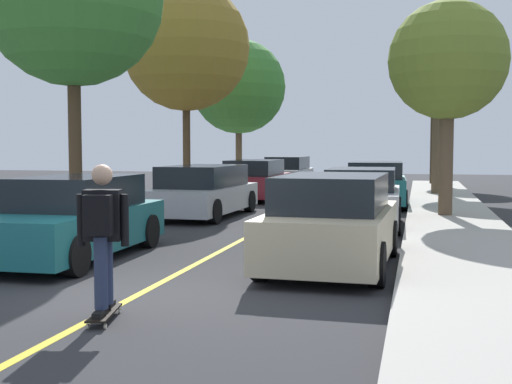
{
  "coord_description": "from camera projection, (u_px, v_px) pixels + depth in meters",
  "views": [
    {
      "loc": [
        3.56,
        -8.07,
        1.96
      ],
      "look_at": [
        0.07,
        6.24,
        0.94
      ],
      "focal_mm": 46.89,
      "sensor_mm": 36.0,
      "label": 1
    }
  ],
  "objects": [
    {
      "name": "street_tree_right_nearest",
      "position": [
        448.0,
        61.0,
        17.4
      ],
      "size": [
        3.1,
        3.1,
        5.61
      ],
      "color": "brown",
      "rests_on": "sidewalk_right"
    },
    {
      "name": "street_tree_right_near",
      "position": [
        439.0,
        67.0,
        25.42
      ],
      "size": [
        3.4,
        3.4,
        6.58
      ],
      "color": "brown",
      "rests_on": "sidewalk_right"
    },
    {
      "name": "parked_car_left_near",
      "position": [
        203.0,
        191.0,
        18.48
      ],
      "size": [
        2.11,
        4.67,
        1.42
      ],
      "color": "#B7B7BC",
      "rests_on": "ground"
    },
    {
      "name": "street_tree_right_far",
      "position": [
        435.0,
        79.0,
        32.22
      ],
      "size": [
        3.12,
        3.12,
        6.65
      ],
      "color": "#3D2D1E",
      "rests_on": "sidewalk_right"
    },
    {
      "name": "skateboard",
      "position": [
        104.0,
        313.0,
        7.48
      ],
      "size": [
        0.4,
        0.87,
        0.1
      ],
      "color": "black",
      "rests_on": "ground"
    },
    {
      "name": "ground",
      "position": [
        139.0,
        295.0,
        8.8
      ],
      "size": [
        80.0,
        80.0,
        0.0
      ],
      "primitive_type": "plane",
      "color": "#2D2D30"
    },
    {
      "name": "parked_car_right_nearest",
      "position": [
        333.0,
        222.0,
        10.73
      ],
      "size": [
        1.97,
        4.16,
        1.49
      ],
      "color": "#BCAD89",
      "rests_on": "ground"
    },
    {
      "name": "street_tree_left_far",
      "position": [
        239.0,
        87.0,
        29.66
      ],
      "size": [
        4.17,
        4.17,
        6.54
      ],
      "color": "brown",
      "rests_on": "sidewalk_left"
    },
    {
      "name": "parked_car_right_near",
      "position": [
        362.0,
        198.0,
        16.16
      ],
      "size": [
        1.96,
        4.29,
        1.42
      ],
      "color": "#B7B7BC",
      "rests_on": "ground"
    },
    {
      "name": "parked_car_right_far",
      "position": [
        376.0,
        185.0,
        21.58
      ],
      "size": [
        2.07,
        4.18,
        1.45
      ],
      "color": "#196066",
      "rests_on": "ground"
    },
    {
      "name": "sidewalk_right",
      "position": [
        493.0,
        309.0,
        7.75
      ],
      "size": [
        2.29,
        56.0,
        0.14
      ],
      "primitive_type": "cube",
      "color": "#ADA89E",
      "rests_on": "ground"
    },
    {
      "name": "parked_car_left_farthest",
      "position": [
        287.0,
        173.0,
        30.3
      ],
      "size": [
        1.9,
        4.06,
        1.48
      ],
      "color": "#B7B7BC",
      "rests_on": "ground"
    },
    {
      "name": "street_tree_left_near",
      "position": [
        186.0,
        47.0,
        22.9
      ],
      "size": [
        4.38,
        4.38,
        7.4
      ],
      "color": "#4C3823",
      "rests_on": "sidewalk_left"
    },
    {
      "name": "parked_car_left_far",
      "position": [
        255.0,
        180.0,
        24.4
      ],
      "size": [
        2.01,
        4.71,
        1.45
      ],
      "color": "maroon",
      "rests_on": "ground"
    },
    {
      "name": "center_line",
      "position": [
        224.0,
        249.0,
        12.68
      ],
      "size": [
        0.12,
        39.2,
        0.01
      ],
      "primitive_type": "cube",
      "color": "gold",
      "rests_on": "ground"
    },
    {
      "name": "skateboarder",
      "position": [
        102.0,
        229.0,
        7.38
      ],
      "size": [
        0.59,
        0.71,
        1.65
      ],
      "color": "black",
      "rests_on": "skateboard"
    },
    {
      "name": "parked_car_left_nearest",
      "position": [
        75.0,
        219.0,
        11.6
      ],
      "size": [
        1.9,
        4.4,
        1.43
      ],
      "color": "#196066",
      "rests_on": "ground"
    }
  ]
}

